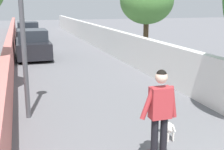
{
  "coord_description": "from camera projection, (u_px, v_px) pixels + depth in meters",
  "views": [
    {
      "loc": [
        -2.26,
        2.36,
        2.88
      ],
      "look_at": [
        5.23,
        0.02,
        1.0
      ],
      "focal_mm": 47.85,
      "sensor_mm": 36.0,
      "label": 1
    }
  ],
  "objects": [
    {
      "name": "ground_plane",
      "position": [
        65.0,
        57.0,
        16.45
      ],
      "size": [
        80.0,
        80.0,
        0.0
      ],
      "primitive_type": "plane",
      "color": "slate"
    },
    {
      "name": "dog",
      "position": [
        167.0,
        126.0,
        6.5
      ],
      "size": [
        1.24,
        0.79,
        1.06
      ],
      "color": "white",
      "rests_on": "ground"
    },
    {
      "name": "car_far",
      "position": [
        28.0,
        33.0,
        23.04
      ],
      "size": [
        4.05,
        1.8,
        1.54
      ],
      "color": "black",
      "rests_on": "ground"
    },
    {
      "name": "fence_right",
      "position": [
        125.0,
        47.0,
        15.24
      ],
      "size": [
        48.0,
        0.3,
        1.45
      ],
      "primitive_type": "cube",
      "color": "white",
      "rests_on": "ground"
    },
    {
      "name": "wall_left",
      "position": [
        10.0,
        54.0,
        13.63
      ],
      "size": [
        48.0,
        0.3,
        1.28
      ],
      "primitive_type": "cube",
      "color": "#CC726B",
      "rests_on": "ground"
    },
    {
      "name": "car_near",
      "position": [
        33.0,
        45.0,
        16.08
      ],
      "size": [
        3.81,
        1.8,
        1.54
      ],
      "color": "black",
      "rests_on": "ground"
    },
    {
      "name": "tree_right_mid",
      "position": [
        147.0,
        1.0,
        16.08
      ],
      "size": [
        2.91,
        2.91,
        4.34
      ],
      "color": "#473523",
      "rests_on": "ground"
    },
    {
      "name": "person_skateboarder",
      "position": [
        160.0,
        109.0,
        5.25
      ],
      "size": [
        0.22,
        0.71,
        1.7
      ],
      "color": "black",
      "rests_on": "skateboard"
    }
  ]
}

